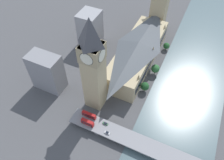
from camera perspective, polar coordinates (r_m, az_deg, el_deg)
The scene contains 15 objects.
ground_plane at distance 210.90m, azimuth 10.24°, elevation 1.94°, with size 600.00×600.00×0.00m, color #4C4C4F.
river_water at distance 209.42m, azimuth 19.64°, elevation -1.22°, with size 60.66×360.00×0.30m, color #4C6066.
parliament_hall at distance 210.82m, azimuth 6.78°, elevation 7.23°, with size 30.24×98.45×25.19m.
clock_tower at distance 153.00m, azimuth -4.96°, elevation 3.86°, with size 15.12×15.12×82.55m.
victoria_tower at distance 251.79m, azimuth 12.21°, elevation 17.80°, with size 16.24×16.24×54.79m.
road_bridge at distance 164.10m, azimuth 14.55°, elevation -18.56°, with size 153.32×13.09×5.05m.
double_decker_bus_lead at distance 170.94m, azimuth -6.02°, elevation -9.05°, with size 11.71×2.48×4.68m.
double_decker_bus_rear at distance 167.61m, azimuth -6.42°, elevation -10.94°, with size 10.31×2.63×4.76m.
car_northbound_lead at distance 164.79m, azimuth -1.28°, elevation -13.61°, with size 4.14×1.89×1.29m.
car_northbound_tail at distance 168.46m, azimuth -1.75°, elevation -11.30°, with size 4.32×1.76×1.31m.
city_block_west at distance 231.09m, azimuth -5.74°, elevation 13.28°, with size 19.71×22.06×35.43m.
city_block_center at distance 192.01m, azimuth -16.62°, elevation 1.97°, with size 26.64×15.51×34.92m.
tree_embankment_near at distance 190.80m, azimuth 8.59°, elevation -1.65°, with size 7.31×7.31×9.65m.
tree_embankment_mid at distance 234.98m, azimuth 14.02°, elevation 8.66°, with size 6.47×6.47×8.17m.
tree_embankment_far at distance 205.66m, azimuth 11.26°, elevation 2.94°, with size 7.75×7.75×10.65m.
Camera 1 is at (-26.07, 143.73, 152.12)m, focal length 35.00 mm.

